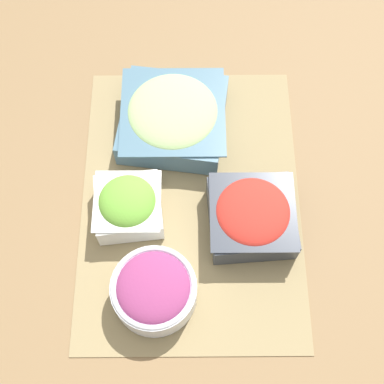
{
  "coord_description": "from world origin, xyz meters",
  "views": [
    {
      "loc": [
        -0.41,
        0.0,
        0.93
      ],
      "look_at": [
        0.0,
        0.0,
        0.03
      ],
      "focal_mm": 50.0,
      "sensor_mm": 36.0,
      "label": 1
    }
  ],
  "objects": [
    {
      "name": "lettuce_bowl",
      "position": [
        -0.03,
        0.11,
        0.04
      ],
      "size": [
        0.13,
        0.13,
        0.08
      ],
      "color": "white",
      "rests_on": "placemat"
    },
    {
      "name": "cucumber_bowl",
      "position": [
        0.16,
        0.03,
        0.04
      ],
      "size": [
        0.22,
        0.22,
        0.08
      ],
      "color": "slate",
      "rests_on": "placemat"
    },
    {
      "name": "onion_bowl",
      "position": [
        -0.19,
        0.06,
        0.04
      ],
      "size": [
        0.14,
        0.14,
        0.08
      ],
      "color": "silver",
      "rests_on": "placemat"
    },
    {
      "name": "tomato_bowl",
      "position": [
        -0.05,
        -0.11,
        0.04
      ],
      "size": [
        0.16,
        0.16,
        0.07
      ],
      "color": "#333842",
      "rests_on": "placemat"
    },
    {
      "name": "placemat",
      "position": [
        0.0,
        0.0,
        0.0
      ],
      "size": [
        0.58,
        0.41,
        0.0
      ],
      "color": "#937F56",
      "rests_on": "ground_plane"
    },
    {
      "name": "ground_plane",
      "position": [
        0.0,
        0.0,
        0.0
      ],
      "size": [
        3.0,
        3.0,
        0.0
      ],
      "primitive_type": "plane",
      "color": "olive"
    }
  ]
}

